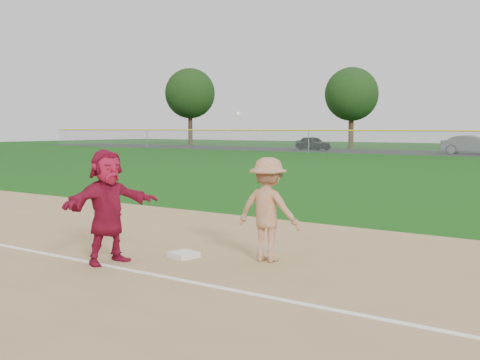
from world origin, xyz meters
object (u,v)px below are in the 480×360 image
Objects in this scene: car_mid at (471,145)px; first_base at (183,255)px; base_runner at (107,206)px; car_left at (313,143)px.

first_base is at bearing -173.32° from car_mid.
base_runner is 51.51m from car_left.
base_runner is 0.47× the size of car_left.
car_mid reaches higher than first_base.
car_left is at bearing 116.20° from first_base.
first_base is 1.55m from base_runner.
base_runner is 0.39× the size of car_mid.
car_left is (-22.48, 45.67, 0.62)m from first_base.
car_left is at bearing 84.69° from car_mid.
first_base is 50.90m from car_left.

